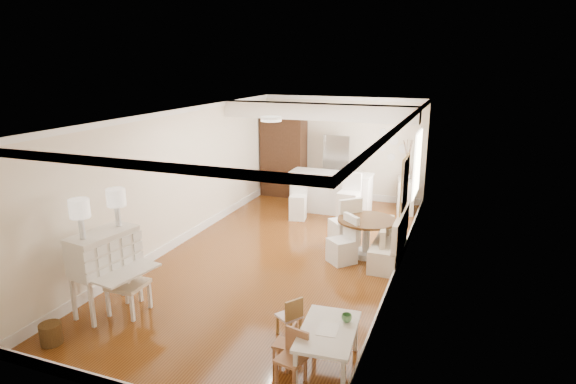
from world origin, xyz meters
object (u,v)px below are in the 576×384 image
Objects in this scene: secretary_bureau at (106,272)px; gustavian_armchair at (128,283)px; kids_chair_c at (291,358)px; wicker_basket at (51,334)px; dining_table at (366,238)px; slip_chair_far at (344,221)px; fridge at (349,170)px; bar_stool_right at (349,198)px; breakfast_counter at (331,192)px; kids_table at (328,349)px; slip_chair_near at (342,240)px; kids_chair_a at (284,343)px; bar_stool_left at (298,200)px; sideboard at (405,195)px; kids_chair_b at (289,315)px; pantry_cabinet at (284,155)px.

gustavian_armchair is at bearing 20.36° from secretary_bureau.
gustavian_armchair is 1.46× the size of kids_chair_c.
dining_table reaches higher than wicker_basket.
slip_chair_far is 3.26m from fridge.
slip_chair_far is 0.90× the size of bar_stool_right.
bar_stool_right is (0.62, -0.62, 0.07)m from breakfast_counter.
bar_stool_right is (2.08, 5.37, 0.11)m from gustavian_armchair.
bar_stool_right is (-1.14, 5.65, 0.31)m from kids_table.
slip_chair_far is (-0.53, 4.57, 0.20)m from kids_chair_c.
kids_chair_c reaches higher than kids_table.
kids_chair_c is 0.71× the size of slip_chair_near.
kids_chair_a is 0.58× the size of bar_stool_left.
kids_chair_c is 0.74× the size of sideboard.
kids_chair_b reaches higher than wicker_basket.
kids_chair_c is 4.13m from dining_table.
kids_chair_a is 0.48× the size of dining_table.
pantry_cabinet is (-2.32, 1.70, 0.56)m from bar_stool_right.
secretary_bureau reaches higher than kids_table.
fridge reaches higher than bar_stool_right.
breakfast_counter is 2.11m from pantry_cabinet.
kids_chair_b is 0.57× the size of slip_chair_far.
wicker_basket is 0.54× the size of kids_chair_a.
slip_chair_near is at bearing 53.65° from wicker_basket.
kids_chair_c is 8.40m from pantry_cabinet.
pantry_cabinet is (-1.12, 1.93, 0.68)m from bar_stool_left.
secretary_bureau is at bearing -132.72° from dining_table.
fridge reaches higher than slip_chair_near.
bar_stool_right reaches higher than slip_chair_near.
bar_stool_right is at bearing -174.42° from kids_chair_a.
bar_stool_right is 1.77m from sideboard.
breakfast_counter reaches higher than kids_chair_a.
dining_table is at bearing 98.19° from slip_chair_far.
bar_stool_right reaches higher than dining_table.
slip_chair_near is 4.17m from fridge.
kids_chair_b is at bearing -79.75° from breakfast_counter.
kids_table is 0.92m from kids_chair_b.
fridge is at bearing 83.26° from secretary_bureau.
fridge is (-1.56, 7.32, 0.62)m from kids_table.
bar_stool_left reaches higher than slip_chair_near.
bar_stool_right reaches higher than gustavian_armchair.
dining_table is at bearing -49.16° from bar_stool_left.
secretary_bureau is at bearing -91.18° from slip_chair_near.
secretary_bureau is 1.14× the size of dining_table.
kids_chair_a is 7.47m from fridge.
slip_chair_far is (-0.86, 4.17, 0.25)m from kids_table.
wicker_basket is 8.21m from pantry_cabinet.
fridge is at bearing 144.39° from slip_chair_near.
pantry_cabinet is 1.28× the size of fridge.
sideboard is (0.73, 6.44, 0.12)m from kids_chair_b.
sideboard is (0.87, 2.83, -0.10)m from slip_chair_far.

